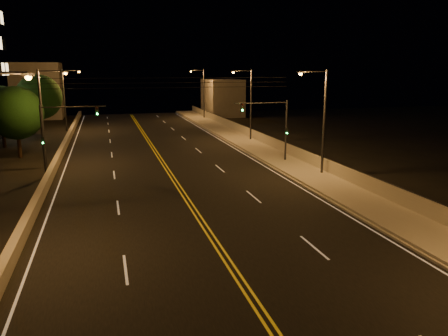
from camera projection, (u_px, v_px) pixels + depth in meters
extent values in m
cube|color=black|center=(187.00, 200.00, 29.04)|extent=(18.00, 120.00, 0.02)
cube|color=gray|center=(333.00, 187.00, 31.80)|extent=(3.60, 120.00, 0.30)
cube|color=gray|center=(310.00, 189.00, 31.33)|extent=(0.14, 120.00, 0.15)
cube|color=gray|center=(354.00, 176.00, 32.08)|extent=(0.30, 120.00, 1.00)
cube|color=gray|center=(35.00, 206.00, 26.53)|extent=(0.45, 120.00, 0.76)
cube|color=gray|center=(222.00, 98.00, 81.59)|extent=(6.00, 10.00, 6.69)
cube|color=gray|center=(38.00, 91.00, 76.83)|extent=(8.00, 8.00, 9.65)
cylinder|color=black|center=(354.00, 169.00, 31.96)|extent=(0.06, 120.00, 0.06)
cube|color=silver|center=(49.00, 210.00, 26.82)|extent=(0.12, 116.00, 0.00)
cube|color=silver|center=(305.00, 190.00, 31.26)|extent=(0.12, 116.00, 0.00)
cube|color=gold|center=(185.00, 200.00, 29.00)|extent=(0.12, 116.00, 0.00)
cube|color=gold|center=(189.00, 199.00, 29.08)|extent=(0.12, 116.00, 0.00)
cube|color=silver|center=(125.00, 269.00, 18.94)|extent=(0.12, 3.00, 0.00)
cube|color=silver|center=(118.00, 207.00, 27.41)|extent=(0.12, 3.00, 0.00)
cube|color=silver|center=(114.00, 175.00, 35.87)|extent=(0.12, 3.00, 0.00)
cube|color=silver|center=(112.00, 155.00, 44.34)|extent=(0.12, 3.00, 0.00)
cube|color=silver|center=(110.00, 141.00, 52.80)|extent=(0.12, 3.00, 0.00)
cube|color=silver|center=(109.00, 131.00, 61.27)|extent=(0.12, 3.00, 0.00)
cube|color=silver|center=(108.00, 124.00, 69.73)|extent=(0.12, 3.00, 0.00)
cube|color=silver|center=(107.00, 118.00, 78.20)|extent=(0.12, 3.00, 0.00)
cube|color=silver|center=(314.00, 247.00, 21.27)|extent=(0.12, 3.00, 0.00)
cube|color=silver|center=(254.00, 197.00, 29.73)|extent=(0.12, 3.00, 0.00)
cube|color=silver|center=(220.00, 168.00, 38.20)|extent=(0.12, 3.00, 0.00)
cube|color=silver|center=(198.00, 150.00, 46.66)|extent=(0.12, 3.00, 0.00)
cube|color=silver|center=(183.00, 138.00, 55.13)|extent=(0.12, 3.00, 0.00)
cube|color=silver|center=(173.00, 129.00, 63.59)|extent=(0.12, 3.00, 0.00)
cube|color=silver|center=(164.00, 122.00, 72.06)|extent=(0.12, 3.00, 0.00)
cube|color=silver|center=(158.00, 116.00, 80.52)|extent=(0.12, 3.00, 0.00)
cylinder|color=#2D2D33|center=(324.00, 124.00, 34.60)|extent=(0.20, 0.20, 8.50)
cylinder|color=#2D2D33|center=(314.00, 71.00, 33.41)|extent=(2.20, 0.12, 0.12)
cube|color=#2D2D33|center=(301.00, 72.00, 33.14)|extent=(0.50, 0.25, 0.14)
sphere|color=#FF9E2D|center=(301.00, 74.00, 33.17)|extent=(0.28, 0.28, 0.28)
cylinder|color=#2D2D33|center=(251.00, 106.00, 51.53)|extent=(0.20, 0.20, 8.50)
cylinder|color=#2D2D33|center=(242.00, 71.00, 50.34)|extent=(2.20, 0.12, 0.12)
cube|color=#2D2D33|center=(233.00, 71.00, 50.07)|extent=(0.50, 0.25, 0.14)
sphere|color=#FF9E2D|center=(233.00, 72.00, 50.09)|extent=(0.28, 0.28, 0.28)
cylinder|color=#2D2D33|center=(204.00, 95.00, 75.21)|extent=(0.20, 0.20, 8.50)
cylinder|color=#2D2D33|center=(197.00, 70.00, 74.02)|extent=(2.20, 0.12, 0.12)
cube|color=#2D2D33|center=(191.00, 71.00, 73.75)|extent=(0.50, 0.25, 0.14)
sphere|color=#FF9E2D|center=(191.00, 71.00, 73.77)|extent=(0.28, 0.28, 0.28)
cube|color=#2D2D33|center=(28.00, 75.00, 18.38)|extent=(0.50, 0.25, 0.14)
sphere|color=#FF9E2D|center=(28.00, 77.00, 18.41)|extent=(0.28, 0.28, 0.28)
cylinder|color=#2D2D33|center=(42.00, 120.00, 37.62)|extent=(0.20, 0.20, 8.50)
cylinder|color=#2D2D33|center=(52.00, 71.00, 37.00)|extent=(2.20, 0.12, 0.12)
cube|color=#2D2D33|center=(65.00, 72.00, 37.30)|extent=(0.50, 0.25, 0.14)
sphere|color=#FF9E2D|center=(65.00, 73.00, 37.32)|extent=(0.28, 0.28, 0.28)
cylinder|color=#2D2D33|center=(64.00, 101.00, 60.20)|extent=(0.20, 0.20, 8.50)
cylinder|color=#2D2D33|center=(70.00, 70.00, 59.57)|extent=(2.20, 0.12, 0.12)
cube|color=#2D2D33|center=(79.00, 71.00, 59.87)|extent=(0.50, 0.25, 0.14)
sphere|color=#FF9E2D|center=(79.00, 72.00, 59.90)|extent=(0.28, 0.28, 0.28)
cylinder|color=#2D2D33|center=(286.00, 132.00, 39.98)|extent=(0.18, 0.18, 5.79)
cylinder|color=#2D2D33|center=(261.00, 103.00, 38.74)|extent=(5.00, 0.10, 0.10)
cube|color=black|center=(242.00, 107.00, 38.37)|extent=(0.28, 0.18, 0.80)
sphere|color=#19FF4C|center=(242.00, 110.00, 38.32)|extent=(0.14, 0.14, 0.14)
cube|color=black|center=(287.00, 131.00, 39.82)|extent=(0.22, 0.14, 0.55)
cylinder|color=#2D2D33|center=(43.00, 142.00, 34.62)|extent=(0.18, 0.18, 5.79)
cylinder|color=#2D2D33|center=(74.00, 107.00, 34.67)|extent=(5.00, 0.10, 0.10)
cube|color=black|center=(97.00, 111.00, 35.20)|extent=(0.28, 0.18, 0.80)
sphere|color=#19FF4C|center=(97.00, 114.00, 35.15)|extent=(0.14, 0.14, 0.14)
cube|color=black|center=(43.00, 141.00, 34.45)|extent=(0.22, 0.14, 0.55)
cylinder|color=black|center=(165.00, 88.00, 36.43)|extent=(22.00, 0.03, 0.03)
cylinder|color=black|center=(164.00, 83.00, 36.35)|extent=(22.00, 0.03, 0.03)
cylinder|color=black|center=(164.00, 78.00, 36.26)|extent=(22.00, 0.03, 0.03)
cylinder|color=black|center=(19.00, 146.00, 42.67)|extent=(0.36, 0.36, 2.43)
sphere|color=black|center=(16.00, 113.00, 41.96)|extent=(5.14, 5.14, 5.14)
cylinder|color=black|center=(4.00, 137.00, 48.28)|extent=(0.36, 0.36, 2.38)
sphere|color=black|center=(1.00, 109.00, 47.60)|extent=(5.02, 5.02, 5.02)
cylinder|color=black|center=(42.00, 124.00, 57.65)|extent=(0.36, 0.36, 2.76)
sphere|color=black|center=(39.00, 97.00, 56.86)|extent=(5.82, 5.82, 5.82)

